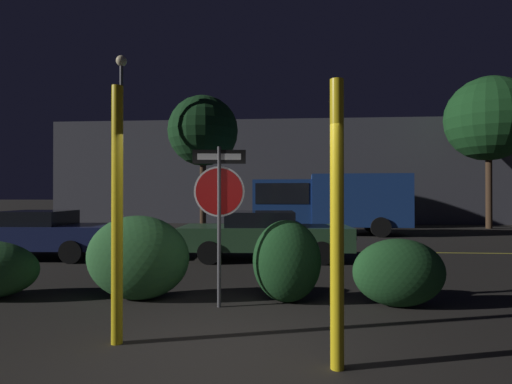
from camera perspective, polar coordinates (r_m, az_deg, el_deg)
The scene contains 15 objects.
ground_plane at distance 4.77m, azimuth -4.95°, elevation -22.28°, with size 260.00×260.00×0.00m, color black.
road_center_stripe at distance 12.71m, azimuth 0.95°, elevation -8.41°, with size 32.99×0.12×0.01m, color gold.
stop_sign at distance 6.34m, azimuth -5.28°, elevation -0.33°, with size 0.84×0.11×2.54m.
yellow_pole_left at distance 5.06m, azimuth -19.22°, elevation -3.04°, with size 0.13×0.13×3.09m, color yellow.
yellow_pole_right at distance 4.18m, azimuth 11.50°, elevation -4.46°, with size 0.14×0.14×2.96m, color yellow.
hedge_bush_1 at distance 7.13m, azimuth -16.54°, elevation -8.96°, with size 1.77×0.93×1.42m, color #2D6633.
hedge_bush_2 at distance 6.72m, azimuth 4.42°, elevation -9.81°, with size 1.13×0.79×1.36m, color #19421E.
hedge_bush_3 at distance 6.84m, azimuth 19.71°, elevation -10.79°, with size 1.45×0.74×1.08m, color #1E4C23.
passing_car_1 at distance 12.80m, azimuth -28.35°, elevation -5.23°, with size 4.31×2.13×1.32m.
passing_car_2 at distance 11.04m, azimuth 1.23°, elevation -6.08°, with size 4.75×2.05×1.31m.
delivery_truck at distance 18.23m, azimuth 10.07°, elevation -1.21°, with size 6.85×2.61×2.67m.
street_lamp at distance 19.71m, azimuth -18.68°, elevation 10.35°, with size 0.50×0.50×8.20m.
tree_0 at distance 20.83m, azimuth -7.57°, elevation 8.59°, with size 3.59×3.59×6.84m.
tree_1 at distance 24.57m, azimuth 30.29°, elevation 8.98°, with size 4.40×4.40×7.97m.
building_backdrop at distance 26.34m, azimuth 4.25°, elevation 2.76°, with size 29.61×3.74×6.43m, color #4C4C56.
Camera 1 is at (0.70, -4.37, 1.78)m, focal length 28.00 mm.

